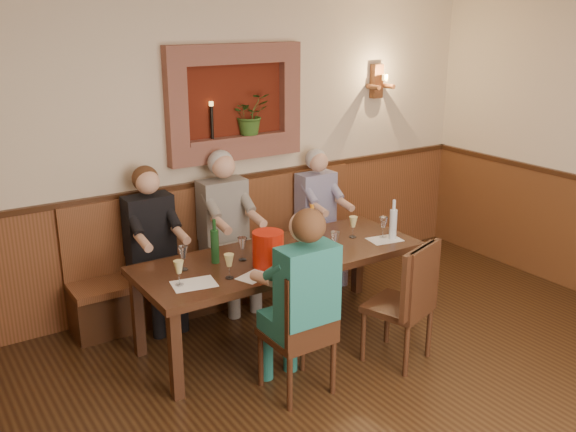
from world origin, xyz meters
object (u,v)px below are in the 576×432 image
person_bench_right (320,227)px  water_bottle (393,223)px  person_chair_front (299,319)px  person_bench_left (155,261)px  chair_near_right (399,326)px  spittoon_bucket (268,249)px  person_bench_mid (228,242)px  dining_table (281,263)px  bench (229,266)px  chair_near_left (298,355)px  wine_bottle_green_a (312,232)px  wine_bottle_green_b (215,245)px

person_bench_right → water_bottle: 1.11m
person_chair_front → person_bench_left: bearing=104.9°
chair_near_right → person_chair_front: bearing=158.2°
person_bench_left → person_bench_right: (1.78, 0.00, -0.03)m
person_chair_front → spittoon_bucket: person_chair_front is taller
person_bench_mid → water_bottle: bearing=-44.6°
dining_table → person_chair_front: person_chair_front is taller
person_bench_left → person_bench_mid: 0.72m
dining_table → person_chair_front: bearing=-113.7°
bench → spittoon_bucket: size_ratio=10.76×
chair_near_left → person_bench_mid: bearing=78.5°
wine_bottle_green_a → wine_bottle_green_b: (-0.78, 0.22, -0.02)m
person_bench_left → person_bench_right: bearing=0.1°
dining_table → bench: bench is taller
person_chair_front → spittoon_bucket: size_ratio=5.11×
person_bench_mid → wine_bottle_green_b: (-0.48, -0.70, 0.29)m
person_bench_left → chair_near_right: bearing=-50.9°
chair_near_right → water_bottle: (0.44, 0.61, 0.60)m
person_bench_left → person_bench_right: size_ratio=1.04×
bench → wine_bottle_green_b: (-0.53, -0.81, 0.57)m
person_chair_front → water_bottle: (1.36, 0.56, 0.30)m
dining_table → chair_near_left: chair_near_left is taller
chair_near_left → wine_bottle_green_a: (0.59, 0.68, 0.63)m
bench → chair_near_right: (0.58, -1.77, -0.04)m
water_bottle → person_chair_front: bearing=-157.6°
chair_near_left → spittoon_bucket: size_ratio=3.58×
chair_near_right → wine_bottle_green_b: bearing=120.4°
bench → person_bench_right: size_ratio=2.21×
wine_bottle_green_a → person_bench_mid: bearing=107.9°
person_bench_mid → water_bottle: (1.07, -1.05, 0.29)m
bench → water_bottle: bearing=-48.8°
chair_near_right → spittoon_bucket: bearing=120.8°
person_chair_front → wine_bottle_green_a: person_chair_front is taller
bench → chair_near_left: bench is taller
chair_near_left → person_bench_mid: (0.29, 1.60, 0.32)m
dining_table → person_bench_mid: size_ratio=1.64×
person_bench_left → person_bench_right: 1.78m
bench → person_chair_front: size_ratio=2.10×
chair_near_right → person_bench_mid: 1.80m
chair_near_right → person_bench_mid: size_ratio=0.69×
person_chair_front → wine_bottle_green_b: bearing=101.9°
person_bench_right → person_chair_front: (-1.35, -1.62, 0.03)m
person_bench_mid → person_bench_right: person_bench_mid is taller
person_bench_left → wine_bottle_green_a: bearing=-42.1°
wine_bottle_green_a → water_bottle: size_ratio=1.14×
wine_bottle_green_a → water_bottle: (0.77, -0.14, -0.02)m
person_bench_mid → wine_bottle_green_b: size_ratio=4.05×
person_bench_mid → person_bench_right: 1.06m
chair_near_left → wine_bottle_green_b: wine_bottle_green_b is taller
bench → wine_bottle_green_a: (0.25, -1.03, 0.59)m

